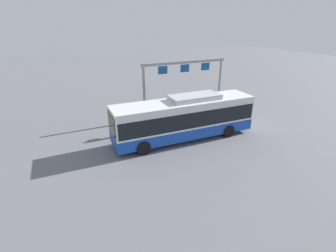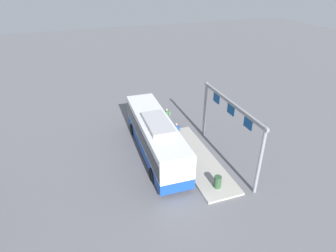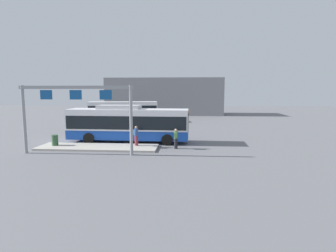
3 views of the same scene
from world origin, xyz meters
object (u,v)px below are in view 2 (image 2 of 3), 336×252
person_boarding (167,116)px  bus_main (155,134)px  person_waiting_near (177,131)px  trash_bin (218,182)px

person_boarding → bus_main: bearing=63.3°
person_waiting_near → trash_bin: size_ratio=1.86×
bus_main → person_boarding: size_ratio=6.72×
bus_main → person_boarding: 5.34m
bus_main → person_waiting_near: bus_main is taller
person_boarding → trash_bin: bearing=94.0°
person_boarding → trash_bin: 10.32m
person_waiting_near → trash_bin: person_waiting_near is taller
bus_main → person_boarding: (4.58, -2.60, -0.92)m
bus_main → trash_bin: size_ratio=12.48×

